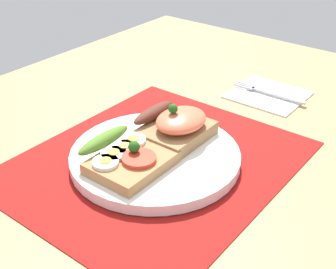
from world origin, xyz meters
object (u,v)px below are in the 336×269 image
plate (155,157)px  sandwich_egg_tomato (125,156)px  sandwich_salmon (176,125)px  napkin (268,94)px  fork (267,92)px

plate → sandwich_egg_tomato: bearing=166.3°
sandwich_salmon → napkin: 25.62cm
sandwich_salmon → napkin: size_ratio=0.79×
sandwich_salmon → fork: bearing=-4.9°
plate → fork: plate is taller
plate → napkin: size_ratio=1.87×
sandwich_salmon → napkin: (25.24, -2.34, -3.71)cm
sandwich_egg_tomato → napkin: sandwich_egg_tomato is taller
plate → sandwich_salmon: sandwich_salmon is taller
plate → napkin: plate is taller
napkin → sandwich_salmon: bearing=174.7°
plate → sandwich_salmon: (5.02, -0.02, 2.92)cm
sandwich_egg_tomato → fork: sandwich_egg_tomato is taller
sandwich_egg_tomato → fork: bearing=-5.5°
sandwich_egg_tomato → napkin: (35.21, -3.57, -2.89)cm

